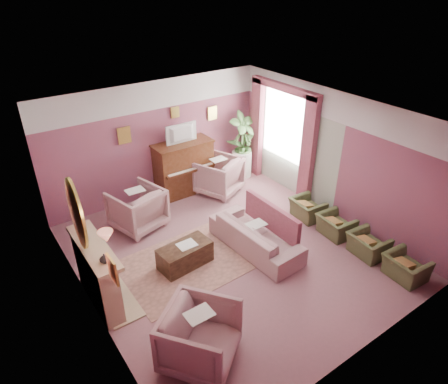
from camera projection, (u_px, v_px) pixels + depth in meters
floor at (231, 252)px, 7.99m from camera, size 5.50×6.00×0.01m
ceiling at (233, 118)px, 6.60m from camera, size 5.50×6.00×0.01m
wall_back at (157, 140)px, 9.43m from camera, size 5.50×0.02×2.80m
wall_front at (368, 284)px, 5.16m from camera, size 5.50×0.02×2.80m
wall_left at (82, 244)px, 5.92m from camera, size 0.02×6.00×2.80m
wall_right at (334, 156)px, 8.67m from camera, size 0.02×6.00×2.80m
picture_rail_band at (153, 96)px, 8.89m from camera, size 5.50×0.01×0.65m
stripe_panel at (291, 150)px, 9.75m from camera, size 0.01×3.00×2.15m
fireplace_surround at (97, 276)px, 6.56m from camera, size 0.30×1.40×1.10m
fireplace_inset at (104, 280)px, 6.68m from camera, size 0.18×0.72×0.68m
fire_ember at (108, 288)px, 6.79m from camera, size 0.06×0.54×0.10m
mantel_shelf at (93, 248)px, 6.29m from camera, size 0.40×1.55×0.07m
hearth at (113, 295)px, 6.92m from camera, size 0.55×1.50×0.02m
mirror_frame at (77, 214)px, 5.89m from camera, size 0.04×0.72×1.20m
mirror_glass at (78, 214)px, 5.90m from camera, size 0.01×0.60×1.06m
sconce_shade at (106, 237)px, 5.09m from camera, size 0.20×0.20×0.16m
piano at (184, 168)px, 9.82m from camera, size 1.40×0.60×1.30m
piano_keyshelf at (191, 171)px, 9.54m from camera, size 1.30×0.12×0.06m
piano_keys at (191, 169)px, 9.52m from camera, size 1.20×0.08×0.02m
piano_top at (182, 143)px, 9.50m from camera, size 1.45×0.65×0.04m
television at (183, 133)px, 9.32m from camera, size 0.80×0.12×0.48m
print_back_left at (124, 135)px, 8.84m from camera, size 0.30×0.03×0.38m
print_back_right at (212, 113)px, 9.99m from camera, size 0.26×0.03×0.34m
print_back_mid at (175, 112)px, 9.35m from camera, size 0.22×0.03×0.26m
print_left_wall at (112, 270)px, 4.93m from camera, size 0.03×0.28×0.36m
window_blind at (284, 123)px, 9.60m from camera, size 0.03×1.40×1.80m
curtain_left at (308, 152)px, 9.10m from camera, size 0.16×0.34×2.60m
curtain_right at (257, 128)px, 10.41m from camera, size 0.16×0.34×2.60m
pelmet at (285, 88)px, 9.14m from camera, size 0.16×2.20×0.16m
mantel_plant at (81, 222)px, 6.61m from camera, size 0.16×0.16×0.28m
mantel_vase at (104, 258)px, 5.89m from camera, size 0.16×0.16×0.16m
area_rug at (187, 263)px, 7.67m from camera, size 2.55×1.88×0.01m
coffee_table at (185, 255)px, 7.54m from camera, size 1.04×0.59×0.45m
table_paper at (187, 245)px, 7.45m from camera, size 0.35×0.28×0.01m
sofa at (256, 231)px, 7.89m from camera, size 0.69×2.06×0.83m
sofa_throw at (272, 217)px, 8.00m from camera, size 0.10×1.56×0.57m
floral_armchair_left at (137, 207)px, 8.53m from camera, size 0.98×0.98×1.02m
floral_armchair_right at (218, 174)px, 9.87m from camera, size 0.98×0.98×1.02m
floral_armchair_front at (200, 335)px, 5.56m from camera, size 0.98×0.98×1.02m
olive_chair_a at (406, 264)px, 7.19m from camera, size 0.50×0.71×0.61m
olive_chair_b at (368, 242)px, 7.78m from camera, size 0.50×0.71×0.61m
olive_chair_c at (336, 223)px, 8.36m from camera, size 0.50×0.71×0.61m
olive_chair_d at (308, 206)px, 8.94m from camera, size 0.50×0.71×0.61m
side_table at (242, 164)px, 10.75m from camera, size 0.52×0.52×0.70m
side_plant_big at (242, 146)px, 10.50m from camera, size 0.30×0.30×0.34m
side_plant_small at (248, 147)px, 10.50m from camera, size 0.16×0.16×0.28m
palm_pot at (242, 169)px, 10.86m from camera, size 0.34×0.34×0.34m
palm_plant at (243, 139)px, 10.42m from camera, size 0.76×0.76×1.44m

